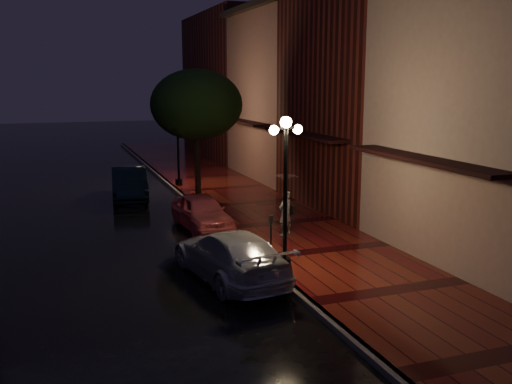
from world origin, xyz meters
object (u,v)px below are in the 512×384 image
object	(u,v)px
streetlamp_near	(285,184)
navy_car	(129,183)
street_tree	(197,107)
parking_meter	(271,231)
silver_car	(230,255)
streetlamp_far	(178,137)
pink_car	(202,212)
woman_with_umbrella	(286,194)

from	to	relation	value
streetlamp_near	navy_car	world-z (taller)	streetlamp_near
street_tree	parking_meter	world-z (taller)	street_tree
parking_meter	navy_car	bearing A→B (deg)	123.26
streetlamp_near	silver_car	distance (m)	2.49
silver_car	street_tree	bearing A→B (deg)	-107.53
streetlamp_far	navy_car	distance (m)	3.80
navy_car	silver_car	bearing A→B (deg)	-78.84
pink_car	parking_meter	world-z (taller)	parking_meter
street_tree	navy_car	xyz separation A→B (m)	(-2.99, 1.14, -3.51)
streetlamp_far	street_tree	xyz separation A→B (m)	(0.26, -3.01, 1.64)
woman_with_umbrella	silver_car	bearing A→B (deg)	24.75
silver_car	parking_meter	bearing A→B (deg)	-151.75
streetlamp_near	navy_car	size ratio (longest dim) A/B	0.97
streetlamp_far	woman_with_umbrella	xyz separation A→B (m)	(1.41, -10.67, -1.01)
silver_car	woman_with_umbrella	bearing A→B (deg)	-140.93
pink_car	navy_car	xyz separation A→B (m)	(-1.78, 6.46, 0.09)
silver_car	streetlamp_far	bearing A→B (deg)	-104.42
streetlamp_far	navy_car	bearing A→B (deg)	-145.56
streetlamp_far	parking_meter	xyz separation A→B (m)	(0.11, -12.64, -1.70)
navy_car	silver_car	xyz separation A→B (m)	(1.14, -12.02, -0.05)
streetlamp_far	silver_car	world-z (taller)	streetlamp_far
streetlamp_far	navy_car	size ratio (longest dim) A/B	0.97
woman_with_umbrella	parking_meter	world-z (taller)	woman_with_umbrella
street_tree	woman_with_umbrella	distance (m)	8.19
street_tree	silver_car	xyz separation A→B (m)	(-1.85, -10.88, -3.56)
woman_with_umbrella	parking_meter	xyz separation A→B (m)	(-1.30, -1.97, -0.68)
streetlamp_near	parking_meter	xyz separation A→B (m)	(0.11, 1.36, -1.70)
streetlamp_far	parking_meter	world-z (taller)	streetlamp_far
streetlamp_far	woman_with_umbrella	bearing A→B (deg)	-82.46
pink_car	navy_car	world-z (taller)	navy_car
pink_car	parking_meter	bearing A→B (deg)	-80.90
pink_car	streetlamp_far	bearing A→B (deg)	78.77
streetlamp_far	navy_car	world-z (taller)	streetlamp_far
navy_car	parking_meter	distance (m)	11.14
street_tree	parking_meter	bearing A→B (deg)	-90.87
streetlamp_far	pink_car	distance (m)	8.61
woman_with_umbrella	street_tree	bearing A→B (deg)	-103.65
pink_car	woman_with_umbrella	size ratio (longest dim) A/B	1.74
streetlamp_near	navy_car	xyz separation A→B (m)	(-2.73, 12.13, -1.87)
streetlamp_near	woman_with_umbrella	xyz separation A→B (m)	(1.41, 3.33, -1.01)
parking_meter	pink_car	bearing A→B (deg)	122.31
woman_with_umbrella	pink_car	bearing A→B (deg)	-67.00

